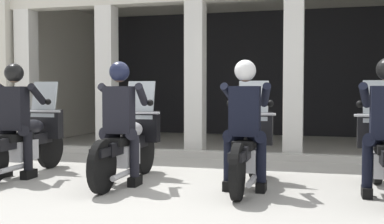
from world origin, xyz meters
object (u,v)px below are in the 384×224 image
object	(u,v)px
motorcycle_far_left	(28,140)
police_officer_center_right	(245,114)
police_officer_center_left	(120,112)
motorcycle_far_right	(383,151)
police_officer_far_left	(15,110)
motorcycle_center_left	(129,144)
motorcycle_center_right	(248,147)

from	to	relation	value
motorcycle_far_left	police_officer_center_right	xyz separation A→B (m)	(3.20, -0.30, 0.44)
police_officer_center_left	motorcycle_far_right	bearing A→B (deg)	16.93
police_officer_far_left	police_officer_center_right	xyz separation A→B (m)	(3.20, -0.01, 0.00)
motorcycle_far_left	motorcycle_center_left	size ratio (longest dim) A/B	1.00
motorcycle_center_left	police_officer_center_left	world-z (taller)	police_officer_center_left
police_officer_far_left	motorcycle_center_left	bearing A→B (deg)	23.42
police_officer_center_left	motorcycle_far_right	xyz separation A→B (m)	(3.20, 0.36, -0.44)
police_officer_far_left	police_officer_center_left	size ratio (longest dim) A/B	1.00
motorcycle_far_left	motorcycle_center_right	distance (m)	3.20
motorcycle_far_left	police_officer_far_left	bearing A→B (deg)	-74.03
motorcycle_center_left	police_officer_center_right	bearing A→B (deg)	2.86
motorcycle_center_right	police_officer_center_right	xyz separation A→B (m)	(-0.00, -0.28, 0.44)
motorcycle_center_right	motorcycle_far_right	world-z (taller)	same
motorcycle_far_left	motorcycle_center_left	world-z (taller)	same
motorcycle_center_right	motorcycle_far_right	size ratio (longest dim) A/B	1.00
motorcycle_center_right	motorcycle_far_right	distance (m)	1.60
motorcycle_center_right	police_officer_center_right	bearing A→B (deg)	-75.36
police_officer_center_right	motorcycle_center_left	bearing A→B (deg)	-172.78
police_officer_center_left	motorcycle_center_right	distance (m)	1.70
police_officer_center_right	police_officer_far_left	bearing A→B (deg)	-165.34
police_officer_far_left	motorcycle_far_right	world-z (taller)	police_officer_far_left
police_officer_far_left	motorcycle_center_right	distance (m)	3.24
police_officer_center_left	police_officer_center_right	size ratio (longest dim) A/B	1.00
motorcycle_far_left	police_officer_center_right	bearing A→B (deg)	10.92
police_officer_far_left	motorcycle_center_right	world-z (taller)	police_officer_far_left
police_officer_center_left	motorcycle_far_right	size ratio (longest dim) A/B	0.78
police_officer_center_left	motorcycle_far_left	bearing A→B (deg)	177.67
police_officer_far_left	police_officer_center_left	distance (m)	1.60
motorcycle_center_right	motorcycle_far_right	bearing A→B (deg)	15.13
motorcycle_far_right	motorcycle_center_left	bearing A→B (deg)	-165.92
motorcycle_far_right	police_officer_center_left	bearing A→B (deg)	-160.87
motorcycle_far_left	motorcycle_center_left	xyz separation A→B (m)	(1.60, -0.08, 0.00)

